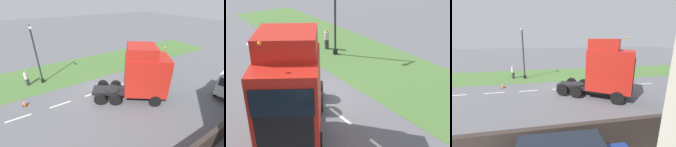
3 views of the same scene
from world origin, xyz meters
TOP-DOWN VIEW (x-y plane):
  - ground_plane at (0.00, 0.00)m, footprint 120.00×120.00m
  - grass_verge at (-6.00, 0.00)m, footprint 7.00×44.00m
  - lane_markings at (0.00, -0.70)m, footprint 0.16×21.00m
  - lorry_cab at (2.78, 2.74)m, footprint 5.51×6.50m
  - lamp_post at (-4.70, -4.59)m, footprint 1.30×0.36m
  - pedestrian at (-4.93, -6.01)m, footprint 0.39×0.39m
  - traffic_cone_lead at (-1.40, -6.54)m, footprint 0.36×0.36m

SIDE VIEW (x-z plane):
  - ground_plane at x=0.00m, z-range 0.00..0.00m
  - lane_markings at x=0.00m, z-range 0.00..0.00m
  - grass_verge at x=-6.00m, z-range 0.00..0.01m
  - traffic_cone_lead at x=-1.40m, z-range -0.01..0.57m
  - pedestrian at x=-4.93m, z-range -0.02..1.63m
  - lorry_cab at x=2.78m, z-range -0.07..5.04m
  - lamp_post at x=-4.70m, z-range -0.29..5.76m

